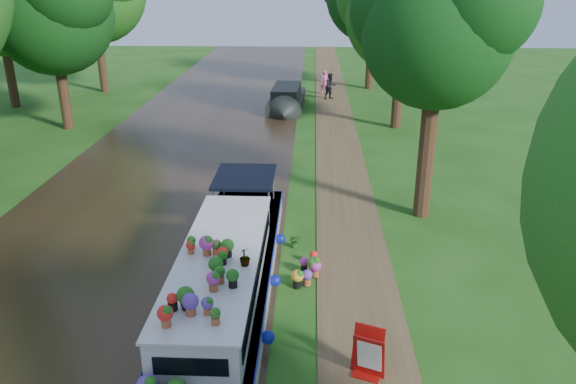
{
  "coord_description": "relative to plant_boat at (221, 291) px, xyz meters",
  "views": [
    {
      "loc": [
        -0.1,
        -15.44,
        8.09
      ],
      "look_at": [
        -0.87,
        1.71,
        1.3
      ],
      "focal_mm": 35.0,
      "sensor_mm": 36.0,
      "label": 1
    }
  ],
  "objects": [
    {
      "name": "pedestrian_pink",
      "position": [
        2.98,
        27.47,
        -0.0
      ],
      "size": [
        0.6,
        0.4,
        1.64
      ],
      "primitive_type": "imported",
      "rotation": [
        0.0,
        0.0,
        0.01
      ],
      "color": "pink",
      "rests_on": "towpath"
    },
    {
      "name": "canal_water",
      "position": [
        -3.75,
        3.74,
        -0.84
      ],
      "size": [
        10.0,
        100.0,
        0.02
      ],
      "primitive_type": "cube",
      "color": "black",
      "rests_on": "ground"
    },
    {
      "name": "plant_boat",
      "position": [
        0.0,
        0.0,
        0.0
      ],
      "size": [
        2.29,
        13.52,
        2.29
      ],
      "color": "silver",
      "rests_on": "canal_water"
    },
    {
      "name": "sandwich_board",
      "position": [
        3.41,
        -1.89,
        -0.34
      ],
      "size": [
        0.73,
        0.75,
        1.07
      ],
      "rotation": [
        0.0,
        0.0,
        -0.37
      ],
      "color": "#A90F0C",
      "rests_on": "towpath"
    },
    {
      "name": "tree_near_mid",
      "position": [
        6.73,
        18.82,
        5.58
      ],
      "size": [
        6.9,
        6.6,
        9.4
      ],
      "color": "#341E11",
      "rests_on": "ground"
    },
    {
      "name": "ground",
      "position": [
        2.25,
        3.74,
        -0.85
      ],
      "size": [
        100.0,
        100.0,
        0.0
      ],
      "primitive_type": "plane",
      "color": "#1C4D13",
      "rests_on": "ground"
    },
    {
      "name": "towpath",
      "position": [
        3.45,
        3.74,
        -0.84
      ],
      "size": [
        2.2,
        100.0,
        0.03
      ],
      "primitive_type": "cube",
      "color": "#503F25",
      "rests_on": "ground"
    },
    {
      "name": "tree_near_overhang",
      "position": [
        6.04,
        6.81,
        5.75
      ],
      "size": [
        5.52,
        5.28,
        8.99
      ],
      "color": "#341E11",
      "rests_on": "ground"
    },
    {
      "name": "pedestrian_dark",
      "position": [
        3.33,
        25.84,
        0.03
      ],
      "size": [
        1.05,
        0.99,
        1.71
      ],
      "primitive_type": "imported",
      "rotation": [
        0.0,
        0.0,
        0.56
      ],
      "color": "black",
      "rests_on": "towpath"
    },
    {
      "name": "tree_far_c",
      "position": [
        -11.27,
        17.83,
        5.67
      ],
      "size": [
        7.13,
        6.82,
        9.59
      ],
      "color": "#341E11",
      "rests_on": "ground"
    },
    {
      "name": "verge_plant",
      "position": [
        1.65,
        4.05,
        -0.65
      ],
      "size": [
        0.44,
        0.4,
        0.41
      ],
      "primitive_type": "imported",
      "rotation": [
        0.0,
        0.0,
        0.25
      ],
      "color": "#215A1B",
      "rests_on": "ground"
    },
    {
      "name": "second_boat",
      "position": [
        0.5,
        23.2,
        -0.29
      ],
      "size": [
        2.29,
        7.2,
        1.38
      ],
      "rotation": [
        0.0,
        0.0,
        -0.04
      ],
      "color": "black",
      "rests_on": "canal_water"
    }
  ]
}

